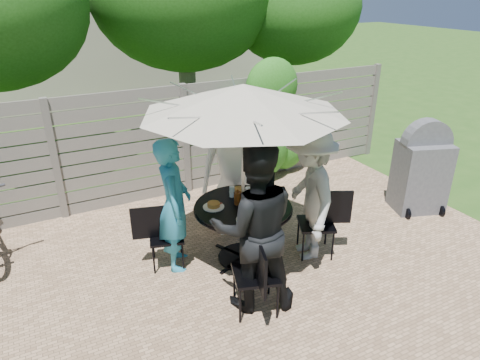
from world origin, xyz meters
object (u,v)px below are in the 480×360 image
plate_front (247,218)px  glass_right (262,195)px  syrup_jug (238,198)px  plate_back (239,191)px  plate_right (272,202)px  glass_front (255,210)px  person_front (254,228)px  glass_back (232,192)px  person_right (309,195)px  chair_right (316,235)px  umbrella (243,99)px  patio_table (243,222)px  chair_back (234,206)px  person_back (235,167)px  person_left (174,205)px  coffee_cup (248,193)px  chair_front (256,289)px  plate_left (214,206)px  chair_left (166,248)px  bbq_grill (421,170)px

plate_front → glass_right: size_ratio=1.86×
syrup_jug → plate_back: bearing=59.7°
plate_right → glass_front: size_ratio=1.86×
person_front → glass_back: size_ratio=13.61×
glass_right → person_right: bearing=-29.8°
chair_right → plate_front: (-1.03, -0.02, 0.53)m
glass_right → umbrella: bearing=-177.3°
glass_back → glass_right: size_ratio=1.00×
patio_table → glass_front: glass_front is taller
person_right → glass_right: 0.58m
chair_back → person_back: size_ratio=0.46×
person_left → person_right: (1.57, -0.55, 0.03)m
umbrella → person_back: size_ratio=1.57×
plate_right → glass_front: (-0.33, -0.16, 0.05)m
syrup_jug → coffee_cup: 0.23m
chair_right → coffee_cup: bearing=-8.8°
umbrella → chair_right: umbrella is taller
chair_back → person_left: bearing=-48.5°
person_back → plate_front: person_back is taller
chair_front → plate_left: size_ratio=3.67×
glass_right → person_back: bearing=90.4°
plate_left → coffee_cup: coffee_cup is taller
chair_left → bbq_grill: (3.96, -0.34, 0.41)m
person_back → bbq_grill: size_ratio=1.29×
chair_front → glass_back: chair_front is taller
person_back → plate_back: (-0.16, -0.44, -0.14)m
chair_right → plate_left: 1.43m
person_front → glass_front: size_ratio=13.61×
chair_back → person_front: size_ratio=0.46×
umbrella → chair_right: 2.07m
plate_right → chair_right: bearing=-19.5°
person_right → plate_back: person_right is taller
chair_front → plate_back: 1.42m
patio_table → plate_left: plate_left is taller
plate_right → person_front: bearing=-132.8°
person_front → plate_front: size_ratio=7.33×
chair_back → plate_back: (-0.20, -0.57, 0.54)m
person_left → syrup_jug: (0.74, -0.21, 0.02)m
person_back → plate_back: 0.49m
chair_left → patio_table: bearing=-3.9°
person_right → plate_back: size_ratio=6.72×
plate_front → plate_right: same height
chair_front → glass_right: size_ratio=6.82×
umbrella → bbq_grill: 3.37m
plate_right → person_back: bearing=94.1°
person_back → person_front: size_ratio=1.00×
plate_right → bbq_grill: bearing=2.0°
plate_left → glass_front: glass_front is taller
chair_back → chair_right: 1.37m
chair_front → syrup_jug: bearing=1.6°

